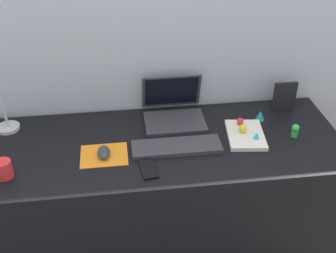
{
  "coord_description": "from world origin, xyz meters",
  "views": [
    {
      "loc": [
        -0.17,
        -1.61,
        1.9
      ],
      "look_at": [
        0.04,
        0.0,
        0.83
      ],
      "focal_mm": 45.53,
      "sensor_mm": 36.0,
      "label": 1
    }
  ],
  "objects_px": {
    "laptop": "(173,108)",
    "mouse": "(104,152)",
    "coffee_mug": "(4,169)",
    "toy_figurine_red": "(240,123)",
    "notebook_pad": "(246,135)",
    "toy_figurine_yellow": "(243,130)",
    "desk_lamp": "(0,104)",
    "cell_phone": "(148,169)",
    "keyboard": "(177,147)",
    "toy_figurine_teal": "(260,115)",
    "toy_figurine_cyan": "(256,137)",
    "picture_frame": "(285,96)",
    "toy_figurine_green": "(295,130)"
  },
  "relations": [
    {
      "from": "coffee_mug",
      "to": "toy_figurine_green",
      "type": "height_order",
      "value": "coffee_mug"
    },
    {
      "from": "coffee_mug",
      "to": "toy_figurine_red",
      "type": "height_order",
      "value": "coffee_mug"
    },
    {
      "from": "picture_frame",
      "to": "toy_figurine_red",
      "type": "xyz_separation_m",
      "value": [
        -0.28,
        -0.15,
        -0.05
      ]
    },
    {
      "from": "mouse",
      "to": "cell_phone",
      "type": "height_order",
      "value": "mouse"
    },
    {
      "from": "coffee_mug",
      "to": "toy_figurine_teal",
      "type": "distance_m",
      "value": 1.23
    },
    {
      "from": "mouse",
      "to": "cell_phone",
      "type": "distance_m",
      "value": 0.23
    },
    {
      "from": "notebook_pad",
      "to": "toy_figurine_red",
      "type": "relative_size",
      "value": 4.42
    },
    {
      "from": "laptop",
      "to": "picture_frame",
      "type": "xyz_separation_m",
      "value": [
        0.59,
        0.01,
        0.02
      ]
    },
    {
      "from": "keyboard",
      "to": "toy_figurine_yellow",
      "type": "height_order",
      "value": "toy_figurine_yellow"
    },
    {
      "from": "keyboard",
      "to": "toy_figurine_red",
      "type": "xyz_separation_m",
      "value": [
        0.33,
        0.13,
        0.02
      ]
    },
    {
      "from": "keyboard",
      "to": "laptop",
      "type": "bearing_deg",
      "value": 85.19
    },
    {
      "from": "picture_frame",
      "to": "toy_figurine_teal",
      "type": "distance_m",
      "value": 0.19
    },
    {
      "from": "desk_lamp",
      "to": "toy_figurine_yellow",
      "type": "height_order",
      "value": "desk_lamp"
    },
    {
      "from": "coffee_mug",
      "to": "toy_figurine_teal",
      "type": "bearing_deg",
      "value": 13.68
    },
    {
      "from": "coffee_mug",
      "to": "toy_figurine_teal",
      "type": "xyz_separation_m",
      "value": [
        1.2,
        0.29,
        -0.01
      ]
    },
    {
      "from": "desk_lamp",
      "to": "toy_figurine_red",
      "type": "relative_size",
      "value": 6.58
    },
    {
      "from": "desk_lamp",
      "to": "picture_frame",
      "type": "height_order",
      "value": "desk_lamp"
    },
    {
      "from": "picture_frame",
      "to": "toy_figurine_cyan",
      "type": "xyz_separation_m",
      "value": [
        -0.23,
        -0.28,
        -0.05
      ]
    },
    {
      "from": "laptop",
      "to": "mouse",
      "type": "bearing_deg",
      "value": -140.97
    },
    {
      "from": "laptop",
      "to": "coffee_mug",
      "type": "bearing_deg",
      "value": -153.88
    },
    {
      "from": "laptop",
      "to": "desk_lamp",
      "type": "xyz_separation_m",
      "value": [
        -0.82,
        -0.04,
        0.11
      ]
    },
    {
      "from": "notebook_pad",
      "to": "coffee_mug",
      "type": "height_order",
      "value": "coffee_mug"
    },
    {
      "from": "notebook_pad",
      "to": "picture_frame",
      "type": "distance_m",
      "value": 0.36
    },
    {
      "from": "laptop",
      "to": "coffee_mug",
      "type": "relative_size",
      "value": 3.82
    },
    {
      "from": "toy_figurine_green",
      "to": "toy_figurine_cyan",
      "type": "bearing_deg",
      "value": -174.16
    },
    {
      "from": "mouse",
      "to": "toy_figurine_cyan",
      "type": "bearing_deg",
      "value": 1.44
    },
    {
      "from": "laptop",
      "to": "notebook_pad",
      "type": "xyz_separation_m",
      "value": [
        0.32,
        -0.22,
        -0.04
      ]
    },
    {
      "from": "toy_figurine_yellow",
      "to": "toy_figurine_red",
      "type": "relative_size",
      "value": 1.13
    },
    {
      "from": "keyboard",
      "to": "coffee_mug",
      "type": "height_order",
      "value": "coffee_mug"
    },
    {
      "from": "keyboard",
      "to": "toy_figurine_red",
      "type": "distance_m",
      "value": 0.36
    },
    {
      "from": "desk_lamp",
      "to": "coffee_mug",
      "type": "height_order",
      "value": "desk_lamp"
    },
    {
      "from": "mouse",
      "to": "toy_figurine_teal",
      "type": "distance_m",
      "value": 0.81
    },
    {
      "from": "toy_figurine_green",
      "to": "toy_figurine_red",
      "type": "bearing_deg",
      "value": 155.57
    },
    {
      "from": "laptop",
      "to": "cell_phone",
      "type": "distance_m",
      "value": 0.45
    },
    {
      "from": "desk_lamp",
      "to": "toy_figurine_cyan",
      "type": "xyz_separation_m",
      "value": [
        1.17,
        -0.23,
        -0.14
      ]
    },
    {
      "from": "laptop",
      "to": "keyboard",
      "type": "bearing_deg",
      "value": -94.81
    },
    {
      "from": "toy_figurine_red",
      "to": "toy_figurine_yellow",
      "type": "bearing_deg",
      "value": -95.67
    },
    {
      "from": "keyboard",
      "to": "toy_figurine_green",
      "type": "xyz_separation_m",
      "value": [
        0.57,
        0.02,
        0.03
      ]
    },
    {
      "from": "toy_figurine_yellow",
      "to": "notebook_pad",
      "type": "bearing_deg",
      "value": -40.49
    },
    {
      "from": "desk_lamp",
      "to": "toy_figurine_teal",
      "type": "relative_size",
      "value": 7.07
    },
    {
      "from": "desk_lamp",
      "to": "cell_phone",
      "type": "bearing_deg",
      "value": -29.53
    },
    {
      "from": "desk_lamp",
      "to": "toy_figurine_green",
      "type": "bearing_deg",
      "value": -8.59
    },
    {
      "from": "keyboard",
      "to": "toy_figurine_teal",
      "type": "height_order",
      "value": "toy_figurine_teal"
    },
    {
      "from": "toy_figurine_red",
      "to": "keyboard",
      "type": "bearing_deg",
      "value": -158.36
    },
    {
      "from": "keyboard",
      "to": "toy_figurine_yellow",
      "type": "bearing_deg",
      "value": 10.93
    },
    {
      "from": "coffee_mug",
      "to": "toy_figurine_cyan",
      "type": "height_order",
      "value": "coffee_mug"
    },
    {
      "from": "mouse",
      "to": "desk_lamp",
      "type": "relative_size",
      "value": 0.27
    },
    {
      "from": "notebook_pad",
      "to": "toy_figurine_yellow",
      "type": "relative_size",
      "value": 3.9
    },
    {
      "from": "notebook_pad",
      "to": "toy_figurine_yellow",
      "type": "bearing_deg",
      "value": 146.44
    },
    {
      "from": "notebook_pad",
      "to": "toy_figurine_teal",
      "type": "relative_size",
      "value": 4.75
    }
  ]
}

